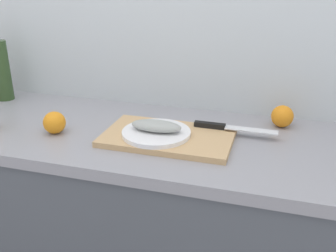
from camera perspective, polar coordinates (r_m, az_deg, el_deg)
back_wall at (r=1.60m, az=-1.90°, el=15.41°), size 3.20×0.05×2.50m
kitchen_counter at (r=1.62m, az=-5.28°, el=-15.44°), size 2.00×0.60×0.90m
cutting_board at (r=1.31m, az=-0.00°, el=-1.62°), size 0.44×0.26×0.02m
white_plate at (r=1.30m, az=-1.75°, el=-1.02°), size 0.23×0.23×0.01m
fish_fillet at (r=1.29m, az=-1.76°, el=0.02°), size 0.17×0.07×0.04m
chef_knife at (r=1.36m, az=8.39°, el=-0.14°), size 0.29×0.04×0.02m
wine_bottle at (r=1.84m, az=-23.49°, el=7.77°), size 0.07×0.07×0.34m
orange_0 at (r=1.41m, az=-16.47°, el=0.49°), size 0.08×0.08×0.08m
orange_1 at (r=1.47m, az=16.57°, el=1.40°), size 0.08×0.08×0.08m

